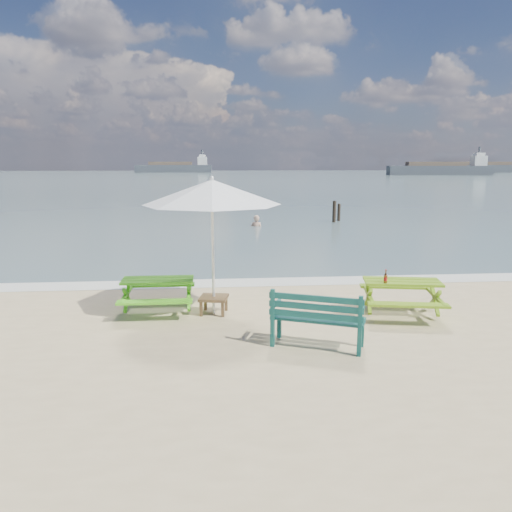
{
  "coord_description": "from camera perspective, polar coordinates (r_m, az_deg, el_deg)",
  "views": [
    {
      "loc": [
        -1.08,
        -7.81,
        3.06
      ],
      "look_at": [
        -0.14,
        3.0,
        1.0
      ],
      "focal_mm": 35.0,
      "sensor_mm": 36.0,
      "label": 1
    }
  ],
  "objects": [
    {
      "name": "park_bench",
      "position": [
        8.49,
        7.03,
        -8.36
      ],
      "size": [
        1.62,
        1.06,
        0.95
      ],
      "color": "#114741",
      "rests_on": "ground"
    },
    {
      "name": "patio_umbrella",
      "position": [
        9.88,
        -5.05,
        7.26
      ],
      "size": [
        3.21,
        3.21,
        2.72
      ],
      "color": "silver",
      "rests_on": "ground"
    },
    {
      "name": "picnic_table_right",
      "position": [
        10.51,
        16.27,
        -4.67
      ],
      "size": [
        1.78,
        1.91,
        0.71
      ],
      "color": "#6A9416",
      "rests_on": "ground"
    },
    {
      "name": "picnic_table_left",
      "position": [
        10.51,
        -11.09,
        -4.49
      ],
      "size": [
        1.45,
        1.61,
        0.69
      ],
      "color": "#4BB31B",
      "rests_on": "ground"
    },
    {
      "name": "mooring_pilings",
      "position": [
        26.08,
        9.14,
        4.78
      ],
      "size": [
        0.57,
        0.77,
        1.3
      ],
      "color": "black",
      "rests_on": "ground"
    },
    {
      "name": "side_table",
      "position": [
        10.27,
        -4.84,
        -5.54
      ],
      "size": [
        0.64,
        0.64,
        0.36
      ],
      "color": "brown",
      "rests_on": "ground"
    },
    {
      "name": "sea",
      "position": [
        92.86,
        -4.38,
        8.84
      ],
      "size": [
        300.0,
        300.0,
        0.0
      ],
      "primitive_type": "plane",
      "color": "slate",
      "rests_on": "ground"
    },
    {
      "name": "cargo_ships",
      "position": [
        143.23,
        22.23,
        9.22
      ],
      "size": [
        153.37,
        38.46,
        4.4
      ],
      "color": "#3D4148",
      "rests_on": "ground"
    },
    {
      "name": "swimmer",
      "position": [
        24.08,
        0.06,
        2.73
      ],
      "size": [
        0.71,
        0.59,
        1.66
      ],
      "color": "tan",
      "rests_on": "ground"
    },
    {
      "name": "beer_bottle",
      "position": [
        10.09,
        14.58,
        -2.52
      ],
      "size": [
        0.07,
        0.07,
        0.27
      ],
      "color": "#934415",
      "rests_on": "picnic_table_right"
    },
    {
      "name": "foam_strip",
      "position": [
        12.82,
        -0.02,
        -3.02
      ],
      "size": [
        22.0,
        0.9,
        0.01
      ],
      "primitive_type": "cube",
      "color": "silver",
      "rests_on": "ground"
    }
  ]
}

